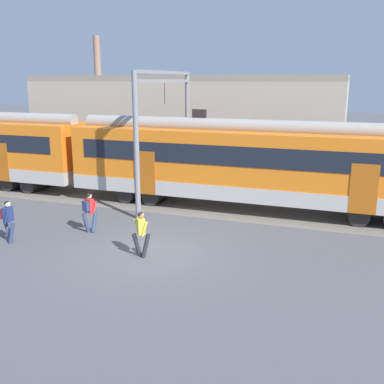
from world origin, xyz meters
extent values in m
plane|color=#515156|center=(0.00, 0.00, 0.00)|extent=(160.00, 160.00, 0.00)
cube|color=slate|center=(-8.81, 6.84, 0.01)|extent=(80.00, 4.40, 0.01)
cube|color=#B2ADA8|center=(2.19, 6.84, 1.05)|extent=(18.00, 3.06, 0.70)
cube|color=orange|center=(2.19, 6.84, 2.60)|extent=(18.00, 3.00, 2.40)
cube|color=black|center=(2.19, 5.33, 2.80)|extent=(16.56, 0.03, 0.90)
cube|color=#AC5413|center=(7.14, 5.32, 1.75)|extent=(1.10, 0.04, 2.10)
cube|color=#AC5413|center=(-2.76, 5.32, 1.75)|extent=(1.10, 0.04, 2.10)
cylinder|color=gray|center=(2.19, 6.84, 3.98)|extent=(17.64, 0.70, 0.70)
cube|color=black|center=(-0.51, 6.84, 4.53)|extent=(0.70, 0.12, 0.40)
cylinder|color=black|center=(7.07, 6.84, 0.45)|extent=(0.90, 2.40, 0.90)
cylinder|color=black|center=(-2.69, 6.84, 0.45)|extent=(0.90, 2.40, 0.90)
cylinder|color=black|center=(-4.09, 6.84, 0.45)|extent=(0.90, 2.40, 0.90)
cube|color=#AC5413|center=(-11.46, 5.32, 1.75)|extent=(1.10, 0.04, 2.10)
cylinder|color=black|center=(-10.13, 6.84, 0.45)|extent=(0.90, 2.40, 0.90)
cylinder|color=black|center=(-11.53, 6.84, 0.45)|extent=(0.90, 2.40, 0.90)
cylinder|color=navy|center=(-5.41, -0.91, 0.43)|extent=(0.37, 0.18, 0.87)
cylinder|color=navy|center=(-5.71, -0.76, 0.43)|extent=(0.37, 0.18, 0.87)
cube|color=navy|center=(-5.56, -0.83, 1.14)|extent=(0.27, 0.38, 0.56)
cylinder|color=navy|center=(-5.66, -0.62, 1.09)|extent=(0.25, 0.11, 0.52)
cylinder|color=navy|center=(-5.46, -1.05, 1.09)|extent=(0.25, 0.11, 0.52)
sphere|color=beige|center=(-5.54, -0.83, 1.53)|extent=(0.22, 0.22, 0.22)
sphere|color=black|center=(-5.56, -0.83, 1.56)|extent=(0.20, 0.20, 0.20)
cube|color=maroon|center=(-5.74, -0.85, 1.16)|extent=(0.19, 0.29, 0.40)
cylinder|color=navy|center=(-3.19, 1.37, 0.43)|extent=(0.24, 0.38, 0.87)
cylinder|color=navy|center=(-3.44, 1.15, 0.43)|extent=(0.24, 0.38, 0.87)
cube|color=red|center=(-3.32, 1.26, 1.14)|extent=(0.41, 0.33, 0.56)
cylinder|color=red|center=(-3.55, 1.24, 1.09)|extent=(0.15, 0.26, 0.52)
cylinder|color=red|center=(-3.08, 1.28, 1.09)|extent=(0.15, 0.26, 0.52)
sphere|color=beige|center=(-3.31, 1.28, 1.53)|extent=(0.22, 0.22, 0.22)
sphere|color=black|center=(-3.32, 1.26, 1.56)|extent=(0.20, 0.20, 0.20)
cube|color=navy|center=(-3.36, 1.08, 1.16)|extent=(0.31, 0.23, 0.40)
cylinder|color=#28282D|center=(-0.01, -0.40, 0.43)|extent=(0.37, 0.34, 0.87)
cylinder|color=#28282D|center=(-0.34, -0.43, 0.43)|extent=(0.37, 0.34, 0.87)
cube|color=gold|center=(-0.18, -0.41, 1.14)|extent=(0.41, 0.43, 0.56)
cylinder|color=gold|center=(-0.38, -0.29, 1.09)|extent=(0.25, 0.22, 0.52)
cylinder|color=gold|center=(0.02, -0.54, 1.09)|extent=(0.25, 0.22, 0.52)
sphere|color=#9E7051|center=(-0.16, -0.40, 1.53)|extent=(0.22, 0.22, 0.22)
sphere|color=black|center=(-0.18, -0.41, 1.56)|extent=(0.20, 0.20, 0.20)
cylinder|color=gray|center=(-2.31, 3.64, 3.25)|extent=(0.24, 0.24, 6.50)
cylinder|color=gray|center=(-2.31, 10.04, 3.25)|extent=(0.24, 0.24, 6.50)
cube|color=gray|center=(-2.31, 6.84, 6.45)|extent=(0.20, 6.40, 0.16)
cube|color=gray|center=(-2.31, 6.84, 6.05)|extent=(0.20, 6.40, 0.16)
cylinder|color=black|center=(-2.31, 6.84, 5.45)|extent=(0.03, 0.03, 1.00)
cube|color=#B2A899|center=(-4.93, 15.93, 3.00)|extent=(21.92, 5.00, 6.00)
cube|color=gray|center=(-4.93, 15.93, 6.20)|extent=(21.92, 5.00, 0.40)
cylinder|color=#8C6656|center=(-11.50, 15.93, 7.60)|extent=(0.50, 0.50, 3.20)
camera|label=1|loc=(6.55, -13.84, 6.09)|focal=42.00mm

